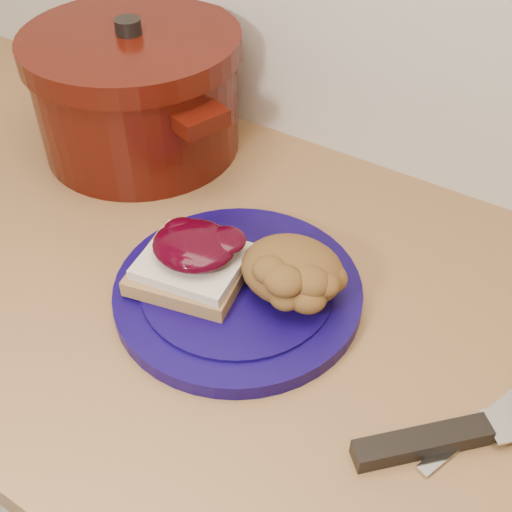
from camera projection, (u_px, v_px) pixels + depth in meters
The scene contains 8 objects.
base_cabinet at pixel (269, 512), 1.00m from camera, with size 4.00×0.60×0.86m, color beige.
plate at pixel (238, 292), 0.68m from camera, with size 0.26×0.26×0.02m, color #0D043F.
sandwich at pixel (192, 260), 0.67m from camera, with size 0.13×0.12×0.06m.
stuffing_mound at pixel (292, 270), 0.65m from camera, with size 0.11×0.09×0.05m, color brown.
chef_knife at pixel (469, 432), 0.56m from camera, with size 0.25×0.26×0.02m.
butter_knife at pixel (483, 422), 0.57m from camera, with size 0.16×0.01×0.00m, color silver.
dutch_oven at pixel (137, 92), 0.85m from camera, with size 0.36×0.36×0.18m.
pepper_grinder at pixel (181, 94), 0.88m from camera, with size 0.07×0.07×0.13m.
Camera 1 is at (0.24, 1.10, 1.40)m, focal length 45.00 mm.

